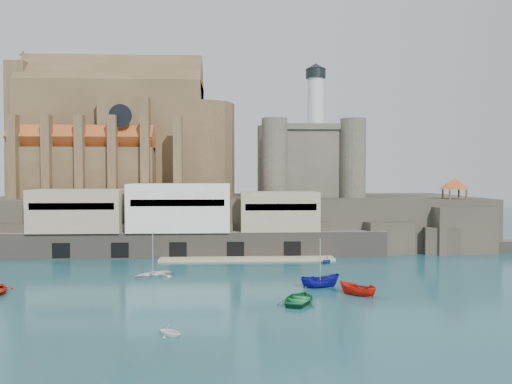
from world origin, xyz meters
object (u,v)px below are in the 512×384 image
object	(u,v)px
castle_keep	(308,158)
pavilion	(455,185)
boat_2	(320,287)
boat_1	(170,335)
church	(123,140)

from	to	relation	value
castle_keep	pavilion	size ratio (longest dim) A/B	4.58
boat_2	boat_1	bearing A→B (deg)	127.26
church	pavilion	xyz separation A→B (m)	(66.13, -15.85, -9.40)
pavilion	boat_1	size ratio (longest dim) A/B	2.41
castle_keep	boat_2	distance (m)	48.56
castle_keep	boat_2	bearing A→B (deg)	-96.75
church	boat_2	world-z (taller)	church
castle_keep	boat_1	xyz separation A→B (m)	(-22.46, -63.08, -18.31)
boat_2	pavilion	bearing A→B (deg)	-56.27
boat_1	castle_keep	bearing A→B (deg)	17.01
boat_1	boat_2	size ratio (longest dim) A/B	0.50
church	boat_2	bearing A→B (deg)	-52.46
church	castle_keep	distance (m)	40.39
castle_keep	boat_2	world-z (taller)	castle_keep
castle_keep	boat_2	size ratio (longest dim) A/B	5.58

